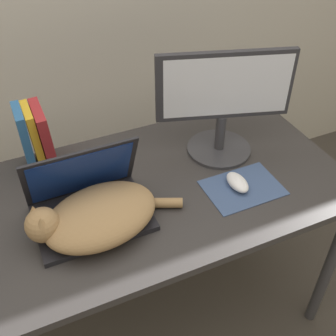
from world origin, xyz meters
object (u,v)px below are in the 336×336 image
laptop (89,204)px  book_row (36,139)px  external_monitor (223,101)px  cat (96,216)px  computer_mouse (237,182)px

laptop → book_row: size_ratio=1.42×
external_monitor → book_row: (-0.62, 0.17, -0.09)m
cat → laptop: bearing=91.9°
computer_mouse → book_row: size_ratio=0.43×
laptop → cat: (0.00, -0.07, 0.01)m
laptop → book_row: bearing=106.4°
laptop → computer_mouse: size_ratio=3.31×
cat → book_row: size_ratio=1.97×
computer_mouse → cat: bearing=178.9°
external_monitor → book_row: 0.65m
laptop → book_row: 0.32m
cat → book_row: 0.39m
laptop → cat: size_ratio=0.72×
laptop → external_monitor: size_ratio=0.77×
book_row → laptop: bearing=-73.6°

